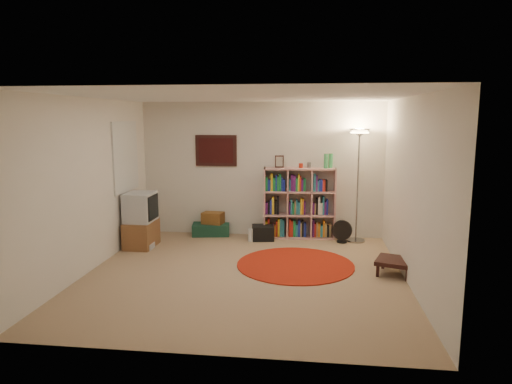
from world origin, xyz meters
TOP-DOWN VIEW (x-y plane):
  - room at (-0.05, 0.05)m, footprint 4.54×4.54m
  - bookshelf at (0.70, 2.15)m, footprint 1.33×0.46m
  - floor_lamp at (1.75, 1.98)m, footprint 0.45×0.45m
  - floor_fan at (1.50, 1.87)m, footprint 0.36×0.22m
  - tv_stand at (-1.97, 1.20)m, footprint 0.47×0.66m
  - dvd_box at (-1.88, 1.07)m, footprint 0.29×0.24m
  - suitcase at (-0.95, 2.14)m, footprint 0.75×0.55m
  - wicker_basket at (-0.91, 2.12)m, footprint 0.42×0.34m
  - duffel_bag at (0.07, 1.89)m, footprint 0.44×0.38m
  - paper_towel at (-0.13, 1.76)m, footprint 0.11×0.11m
  - red_rug at (0.71, 0.51)m, footprint 1.78×1.78m
  - side_table at (2.13, 0.26)m, footprint 0.63×0.63m

SIDE VIEW (x-z plane):
  - red_rug at x=0.71m, z-range 0.00..0.02m
  - dvd_box at x=-1.88m, z-range 0.00..0.10m
  - suitcase at x=-0.95m, z-range 0.00..0.22m
  - paper_towel at x=-0.13m, z-range 0.00..0.22m
  - duffel_bag at x=0.07m, z-range 0.00..0.27m
  - side_table at x=2.13m, z-range 0.08..0.30m
  - floor_fan at x=1.50m, z-range 0.00..0.41m
  - wicker_basket at x=-0.91m, z-range 0.22..0.44m
  - tv_stand at x=-1.97m, z-range -0.02..0.93m
  - bookshelf at x=0.70m, z-range -0.15..1.42m
  - room at x=-0.05m, z-range -0.01..2.53m
  - floor_lamp at x=1.75m, z-range 0.67..2.69m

